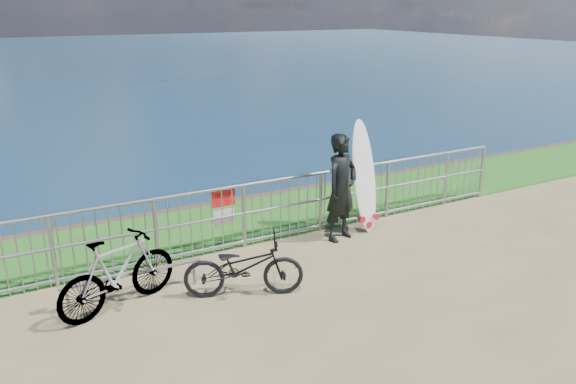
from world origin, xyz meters
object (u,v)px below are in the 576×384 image
surfer (342,188)px  bicycle_near (244,267)px  bicycle_far (118,273)px  surfboard (365,181)px

surfer → bicycle_near: size_ratio=1.12×
bicycle_near → bicycle_far: size_ratio=0.96×
bicycle_near → surfer: bearing=-43.2°
surfboard → bicycle_near: surfboard is taller
surfer → surfboard: surfboard is taller
surfboard → bicycle_far: surfboard is taller
bicycle_near → bicycle_far: bicycle_far is taller
surfboard → surfer: bearing=-165.2°
surfer → bicycle_near: (-2.32, -1.06, -0.50)m
surfer → bicycle_near: 2.60m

